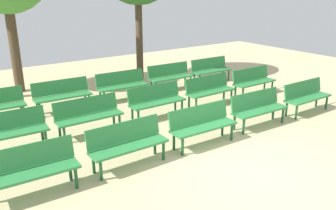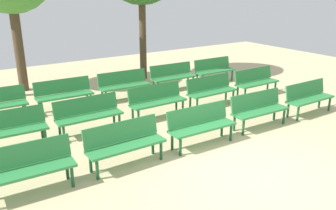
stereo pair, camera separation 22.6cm
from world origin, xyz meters
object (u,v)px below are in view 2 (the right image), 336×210
(bench_r2_c2, at_px, (124,83))
(bench_r1_c3, at_px, (211,89))
(bench_r2_c1, at_px, (64,93))
(bench_r1_c1, at_px, (88,113))
(bench_r0_c2, at_px, (201,123))
(bench_r1_c0, at_px, (8,128))
(bench_r0_c1, at_px, (125,141))
(bench_r2_c3, at_px, (173,75))
(bench_r0_c4, at_px, (308,96))
(bench_r2_c4, at_px, (214,69))
(bench_r0_c0, at_px, (26,166))
(bench_r1_c4, at_px, (256,80))
(bench_r0_c3, at_px, (258,108))
(bench_r1_c2, at_px, (157,99))

(bench_r2_c2, bearing_deg, bench_r1_c3, -44.38)
(bench_r2_c1, bearing_deg, bench_r1_c1, -89.43)
(bench_r0_c2, bearing_deg, bench_r1_c1, 134.01)
(bench_r0_c2, height_order, bench_r1_c0, same)
(bench_r1_c0, relative_size, bench_r1_c1, 1.01)
(bench_r0_c2, relative_size, bench_r1_c1, 1.01)
(bench_r0_c1, height_order, bench_r2_c3, same)
(bench_r0_c1, xyz_separation_m, bench_r2_c2, (1.93, 3.89, 0.00))
(bench_r0_c4, distance_m, bench_r2_c4, 4.02)
(bench_r0_c1, xyz_separation_m, bench_r2_c4, (5.62, 3.89, 0.00))
(bench_r0_c0, height_order, bench_r1_c4, same)
(bench_r2_c3, bearing_deg, bench_r1_c1, -150.10)
(bench_r0_c0, xyz_separation_m, bench_r2_c2, (3.79, 3.86, 0.00))
(bench_r1_c1, distance_m, bench_r2_c4, 5.95)
(bench_r0_c3, height_order, bench_r0_c4, same)
(bench_r1_c2, distance_m, bench_r2_c3, 2.71)
(bench_r1_c1, xyz_separation_m, bench_r1_c4, (5.65, -0.07, 0.00))
(bench_r0_c0, height_order, bench_r0_c1, same)
(bench_r1_c3, bearing_deg, bench_r1_c1, 178.55)
(bench_r0_c2, relative_size, bench_r1_c0, 1.00)
(bench_r2_c1, xyz_separation_m, bench_r2_c4, (5.57, -0.04, 0.00))
(bench_r0_c2, relative_size, bench_r2_c1, 1.00)
(bench_r0_c2, relative_size, bench_r1_c2, 1.01)
(bench_r1_c4, xyz_separation_m, bench_r2_c2, (-3.73, 2.02, 0.00))
(bench_r2_c2, bearing_deg, bench_r1_c1, -132.21)
(bench_r2_c2, bearing_deg, bench_r2_c4, 2.57)
(bench_r0_c0, relative_size, bench_r0_c4, 1.01)
(bench_r1_c3, bearing_deg, bench_r0_c3, -92.98)
(bench_r1_c3, distance_m, bench_r2_c2, 2.73)
(bench_r0_c3, bearing_deg, bench_r2_c1, 134.78)
(bench_r2_c3, bearing_deg, bench_r0_c1, -131.79)
(bench_r0_c2, bearing_deg, bench_r2_c3, 65.54)
(bench_r0_c3, relative_size, bench_r2_c1, 1.00)
(bench_r0_c0, height_order, bench_r1_c2, same)
(bench_r1_c2, distance_m, bench_r1_c3, 1.85)
(bench_r0_c3, distance_m, bench_r2_c3, 3.98)
(bench_r2_c2, height_order, bench_r2_c4, same)
(bench_r1_c4, bearing_deg, bench_r0_c2, -153.38)
(bench_r0_c3, distance_m, bench_r2_c4, 4.37)
(bench_r1_c4, bearing_deg, bench_r1_c2, 178.23)
(bench_r0_c0, height_order, bench_r0_c4, same)
(bench_r1_c0, bearing_deg, bench_r1_c2, 1.69)
(bench_r0_c0, bearing_deg, bench_r1_c0, 90.21)
(bench_r0_c3, bearing_deg, bench_r0_c2, -177.03)
(bench_r0_c3, relative_size, bench_r1_c1, 1.01)
(bench_r0_c4, relative_size, bench_r1_c2, 1.00)
(bench_r2_c2, bearing_deg, bench_r0_c2, -88.68)
(bench_r0_c2, xyz_separation_m, bench_r1_c0, (-3.64, 2.07, 0.00))
(bench_r0_c1, height_order, bench_r2_c1, same)
(bench_r0_c4, height_order, bench_r1_c0, same)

